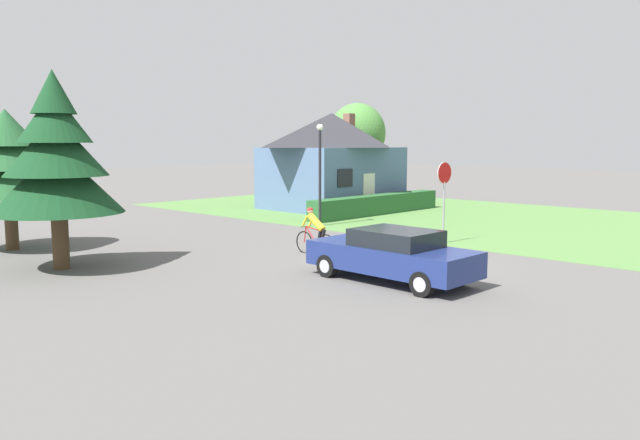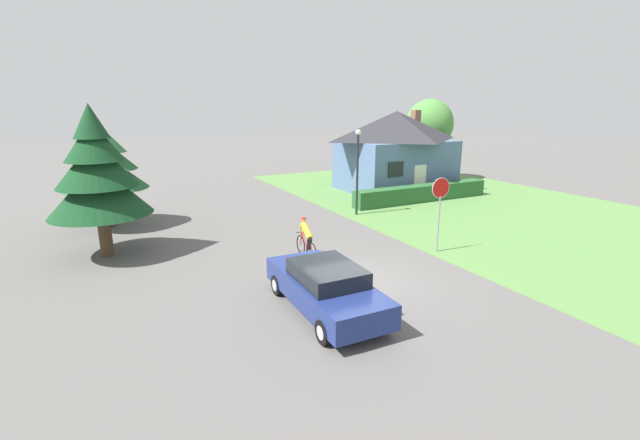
% 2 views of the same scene
% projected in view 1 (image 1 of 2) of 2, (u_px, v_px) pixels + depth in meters
% --- Properties ---
extents(ground_plane, '(140.00, 140.00, 0.00)m').
position_uv_depth(ground_plane, '(392.00, 265.00, 18.47)').
color(ground_plane, '#5B5956').
extents(grass_verge_right, '(16.00, 36.00, 0.01)m').
position_uv_depth(grass_verge_right, '(477.00, 218.00, 29.87)').
color(grass_verge_right, '#568442').
rests_on(grass_verge_right, ground).
extents(cottage_house, '(7.33, 5.81, 5.26)m').
position_uv_depth(cottage_house, '(332.00, 159.00, 34.35)').
color(cottage_house, slate).
rests_on(cottage_house, ground).
extents(hedge_row, '(9.26, 0.90, 0.98)m').
position_uv_depth(hedge_row, '(377.00, 205.00, 31.46)').
color(hedge_row, '#285B2D').
rests_on(hedge_row, ground).
extents(sedan_left_lane, '(1.91, 4.60, 1.38)m').
position_uv_depth(sedan_left_lane, '(392.00, 255.00, 16.24)').
color(sedan_left_lane, navy).
rests_on(sedan_left_lane, ground).
extents(cyclist, '(0.44, 1.77, 1.54)m').
position_uv_depth(cyclist, '(316.00, 233.00, 20.06)').
color(cyclist, black).
rests_on(cyclist, ground).
extents(stop_sign, '(0.79, 0.09, 2.93)m').
position_uv_depth(stop_sign, '(444.00, 185.00, 22.17)').
color(stop_sign, gray).
rests_on(stop_sign, ground).
extents(street_lamp, '(0.28, 0.28, 4.46)m').
position_uv_depth(street_lamp, '(320.00, 162.00, 26.77)').
color(street_lamp, black).
rests_on(street_lamp, ground).
extents(conifer_tall_near, '(3.63, 3.63, 5.64)m').
position_uv_depth(conifer_tall_near, '(56.00, 159.00, 17.54)').
color(conifer_tall_near, '#4C3823').
rests_on(conifer_tall_near, ground).
extents(conifer_tall_far, '(3.73, 3.73, 4.72)m').
position_uv_depth(conifer_tall_far, '(7.00, 160.00, 20.78)').
color(conifer_tall_far, '#4C3823').
rests_on(conifer_tall_far, ground).
extents(deciduous_tree_right, '(3.55, 3.55, 6.05)m').
position_uv_depth(deciduous_tree_right, '(357.00, 133.00, 39.01)').
color(deciduous_tree_right, '#4C3823').
rests_on(deciduous_tree_right, ground).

